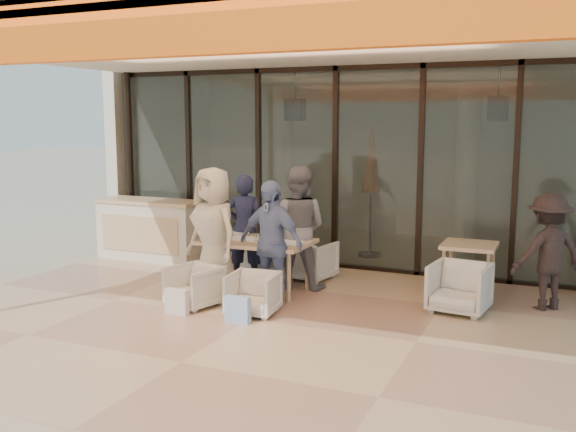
{
  "coord_description": "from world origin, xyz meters",
  "views": [
    {
      "loc": [
        3.37,
        -6.58,
        2.4
      ],
      "look_at": [
        0.1,
        0.9,
        1.15
      ],
      "focal_mm": 40.0,
      "sensor_mm": 36.0,
      "label": 1
    }
  ],
  "objects_px": {
    "dining_table": "(256,244)",
    "chair_far_left": "(260,253)",
    "chair_near_right": "(253,292)",
    "chair_far_right": "(310,259)",
    "diner_cream": "(213,233)",
    "side_table": "(469,251)",
    "diner_navy": "(245,229)",
    "diner_grey": "(298,228)",
    "chair_near_left": "(194,284)",
    "side_chair": "(459,286)",
    "standing_woman": "(548,252)",
    "host_counter": "(150,229)",
    "diner_periwinkle": "(270,243)"
  },
  "relations": [
    {
      "from": "chair_near_right",
      "to": "diner_cream",
      "type": "distance_m",
      "value": 1.14
    },
    {
      "from": "diner_periwinkle",
      "to": "side_chair",
      "type": "height_order",
      "value": "diner_periwinkle"
    },
    {
      "from": "chair_near_right",
      "to": "side_table",
      "type": "relative_size",
      "value": 0.79
    },
    {
      "from": "chair_near_right",
      "to": "diner_navy",
      "type": "xyz_separation_m",
      "value": [
        -0.84,
        1.4,
        0.51
      ]
    },
    {
      "from": "diner_cream",
      "to": "chair_near_right",
      "type": "bearing_deg",
      "value": -10.51
    },
    {
      "from": "host_counter",
      "to": "side_chair",
      "type": "relative_size",
      "value": 2.64
    },
    {
      "from": "diner_periwinkle",
      "to": "diner_navy",
      "type": "bearing_deg",
      "value": 144.47
    },
    {
      "from": "chair_near_right",
      "to": "standing_woman",
      "type": "bearing_deg",
      "value": 21.34
    },
    {
      "from": "host_counter",
      "to": "chair_far_right",
      "type": "distance_m",
      "value": 3.01
    },
    {
      "from": "side_chair",
      "to": "chair_far_right",
      "type": "bearing_deg",
      "value": 168.03
    },
    {
      "from": "dining_table",
      "to": "diner_navy",
      "type": "height_order",
      "value": "diner_navy"
    },
    {
      "from": "standing_woman",
      "to": "chair_far_right",
      "type": "bearing_deg",
      "value": -42.09
    },
    {
      "from": "diner_grey",
      "to": "diner_cream",
      "type": "xyz_separation_m",
      "value": [
        -0.84,
        -0.9,
        0.01
      ]
    },
    {
      "from": "host_counter",
      "to": "chair_far_left",
      "type": "relative_size",
      "value": 2.67
    },
    {
      "from": "chair_far_left",
      "to": "chair_near_left",
      "type": "distance_m",
      "value": 1.9
    },
    {
      "from": "chair_far_right",
      "to": "diner_navy",
      "type": "xyz_separation_m",
      "value": [
        -0.84,
        -0.5,
        0.47
      ]
    },
    {
      "from": "host_counter",
      "to": "diner_periwinkle",
      "type": "distance_m",
      "value": 3.4
    },
    {
      "from": "host_counter",
      "to": "side_chair",
      "type": "height_order",
      "value": "host_counter"
    },
    {
      "from": "dining_table",
      "to": "chair_near_right",
      "type": "distance_m",
      "value": 1.12
    },
    {
      "from": "chair_far_left",
      "to": "side_chair",
      "type": "xyz_separation_m",
      "value": [
        3.14,
        -0.79,
        0.0
      ]
    },
    {
      "from": "chair_near_right",
      "to": "diner_navy",
      "type": "height_order",
      "value": "diner_navy"
    },
    {
      "from": "chair_near_left",
      "to": "diner_periwinkle",
      "type": "relative_size",
      "value": 0.37
    },
    {
      "from": "side_table",
      "to": "side_chair",
      "type": "height_order",
      "value": "side_table"
    },
    {
      "from": "diner_grey",
      "to": "standing_woman",
      "type": "height_order",
      "value": "diner_grey"
    },
    {
      "from": "chair_near_left",
      "to": "diner_grey",
      "type": "xyz_separation_m",
      "value": [
        0.84,
        1.4,
        0.57
      ]
    },
    {
      "from": "chair_far_left",
      "to": "diner_cream",
      "type": "bearing_deg",
      "value": 110.99
    },
    {
      "from": "dining_table",
      "to": "side_table",
      "type": "distance_m",
      "value": 2.87
    },
    {
      "from": "diner_cream",
      "to": "side_table",
      "type": "relative_size",
      "value": 2.37
    },
    {
      "from": "chair_far_right",
      "to": "standing_woman",
      "type": "xyz_separation_m",
      "value": [
        3.27,
        -0.23,
        0.42
      ]
    },
    {
      "from": "diner_grey",
      "to": "standing_woman",
      "type": "xyz_separation_m",
      "value": [
        3.27,
        0.27,
        -0.13
      ]
    },
    {
      "from": "chair_near_right",
      "to": "side_chair",
      "type": "relative_size",
      "value": 0.84
    },
    {
      "from": "dining_table",
      "to": "diner_grey",
      "type": "distance_m",
      "value": 0.64
    },
    {
      "from": "dining_table",
      "to": "chair_far_left",
      "type": "distance_m",
      "value": 1.08
    },
    {
      "from": "diner_grey",
      "to": "side_table",
      "type": "height_order",
      "value": "diner_grey"
    },
    {
      "from": "diner_navy",
      "to": "standing_woman",
      "type": "distance_m",
      "value": 4.12
    },
    {
      "from": "chair_near_right",
      "to": "chair_far_right",
      "type": "bearing_deg",
      "value": 84.32
    },
    {
      "from": "chair_far_left",
      "to": "chair_near_left",
      "type": "bearing_deg",
      "value": 110.99
    },
    {
      "from": "diner_navy",
      "to": "chair_near_left",
      "type": "bearing_deg",
      "value": 74.69
    },
    {
      "from": "diner_navy",
      "to": "diner_grey",
      "type": "xyz_separation_m",
      "value": [
        0.84,
        0.0,
        0.07
      ]
    },
    {
      "from": "diner_cream",
      "to": "side_table",
      "type": "height_order",
      "value": "diner_cream"
    },
    {
      "from": "host_counter",
      "to": "chair_far_right",
      "type": "height_order",
      "value": "host_counter"
    },
    {
      "from": "chair_far_left",
      "to": "side_table",
      "type": "xyz_separation_m",
      "value": [
        3.14,
        -0.04,
        0.29
      ]
    },
    {
      "from": "diner_periwinkle",
      "to": "standing_woman",
      "type": "height_order",
      "value": "diner_periwinkle"
    },
    {
      "from": "chair_near_left",
      "to": "diner_periwinkle",
      "type": "distance_m",
      "value": 1.1
    },
    {
      "from": "host_counter",
      "to": "diner_navy",
      "type": "xyz_separation_m",
      "value": [
        2.16,
        -0.68,
        0.27
      ]
    },
    {
      "from": "diner_navy",
      "to": "chair_near_right",
      "type": "bearing_deg",
      "value": 105.65
    },
    {
      "from": "diner_cream",
      "to": "standing_woman",
      "type": "bearing_deg",
      "value": 36.12
    },
    {
      "from": "diner_cream",
      "to": "side_table",
      "type": "xyz_separation_m",
      "value": [
        3.14,
        1.36,
        -0.24
      ]
    },
    {
      "from": "chair_far_right",
      "to": "side_chair",
      "type": "bearing_deg",
      "value": 171.34
    },
    {
      "from": "diner_cream",
      "to": "side_chair",
      "type": "distance_m",
      "value": 3.24
    }
  ]
}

